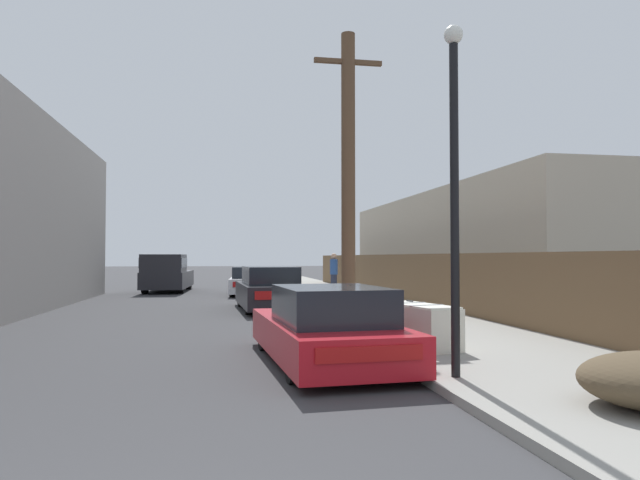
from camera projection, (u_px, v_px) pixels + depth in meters
name	position (u px, v px, depth m)	size (l,w,h in m)	color
sidewalk_curb	(326.00, 293.00, 26.21)	(4.20, 63.00, 0.12)	gray
discarded_fridge	(418.00, 325.00, 10.29)	(1.09, 1.93, 0.78)	silver
parked_sports_car_red	(327.00, 328.00, 9.27)	(2.11, 4.72, 1.26)	red
car_parked_mid	(269.00, 290.00, 18.66)	(2.06, 4.77, 1.42)	black
car_parked_far	(249.00, 282.00, 26.28)	(2.00, 4.63, 1.29)	silver
pickup_truck	(167.00, 273.00, 28.22)	(2.29, 5.45, 1.86)	#232328
utility_pole	(348.00, 173.00, 14.77)	(1.80, 0.36, 7.45)	brown
street_lamp	(454.00, 172.00, 7.74)	(0.26, 0.26, 4.79)	black
wooden_fence	(404.00, 277.00, 21.28)	(0.08, 33.30, 1.72)	brown
building_right_house	(476.00, 245.00, 26.96)	(6.00, 21.48, 4.65)	beige
pedestrian	(334.00, 273.00, 25.09)	(0.34, 0.34, 1.78)	#282D42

